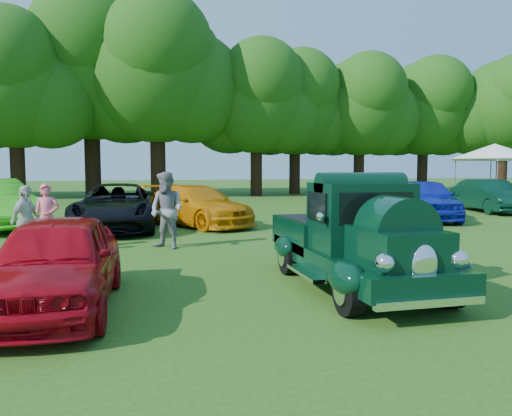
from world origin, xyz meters
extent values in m
plane|color=#2C5113|center=(0.00, 0.00, 0.00)|extent=(120.00, 120.00, 0.00)
cylinder|color=black|center=(0.27, -1.94, 0.34)|extent=(0.20, 0.67, 0.67)
cylinder|color=black|center=(1.78, -1.94, 0.34)|extent=(0.20, 0.67, 0.67)
cylinder|color=black|center=(0.27, 0.64, 0.34)|extent=(0.20, 0.67, 0.67)
cylinder|color=black|center=(1.78, 0.64, 0.34)|extent=(0.20, 0.67, 0.67)
cube|color=black|center=(1.03, -0.58, 0.47)|extent=(1.56, 4.09, 0.31)
cube|color=black|center=(1.03, -1.81, 0.84)|extent=(1.00, 1.32, 0.56)
cube|color=black|center=(1.03, -0.70, 1.14)|extent=(1.42, 1.04, 1.09)
cube|color=black|center=(1.03, -1.20, 1.33)|extent=(1.18, 0.05, 0.47)
cube|color=black|center=(1.03, 0.66, 0.73)|extent=(1.56, 1.86, 0.53)
cube|color=black|center=(1.03, 0.66, 0.98)|extent=(1.34, 1.63, 0.05)
ellipsoid|color=black|center=(0.24, -1.94, 0.51)|extent=(0.45, 0.78, 0.45)
ellipsoid|color=black|center=(1.81, -1.94, 0.51)|extent=(0.45, 0.78, 0.45)
ellipsoid|color=black|center=(0.22, 0.64, 0.50)|extent=(0.34, 0.65, 0.38)
ellipsoid|color=black|center=(1.83, 0.64, 0.50)|extent=(0.34, 0.65, 0.38)
ellipsoid|color=white|center=(1.03, -2.49, 0.73)|extent=(0.37, 0.11, 0.54)
sphere|color=white|center=(0.52, -2.42, 0.78)|extent=(0.25, 0.25, 0.25)
sphere|color=white|center=(1.53, -2.42, 0.78)|extent=(0.25, 0.25, 0.25)
cube|color=white|center=(1.03, -2.62, 0.31)|extent=(1.47, 0.10, 0.10)
cube|color=white|center=(1.03, 1.60, 0.36)|extent=(1.47, 0.10, 0.10)
imported|color=#A30612|center=(-3.46, -0.70, 0.65)|extent=(1.71, 3.87, 1.29)
imported|color=black|center=(-2.90, 7.82, 0.70)|extent=(2.70, 5.23, 1.41)
imported|color=#CD7707|center=(-0.42, 8.33, 0.66)|extent=(3.83, 4.87, 1.32)
imported|color=#0E1C9F|center=(7.80, 8.07, 0.75)|extent=(3.07, 4.71, 1.49)
imported|color=black|center=(12.15, 10.13, 0.69)|extent=(2.13, 4.35, 1.37)
imported|color=#E35D75|center=(-4.35, 4.34, 0.77)|extent=(0.57, 0.37, 1.55)
imported|color=gray|center=(-1.66, 3.99, 0.91)|extent=(1.11, 1.11, 1.81)
imported|color=beige|center=(-4.68, 3.70, 0.77)|extent=(0.70, 0.97, 1.54)
cube|color=white|center=(14.66, 12.96, 2.24)|extent=(3.19, 3.19, 0.11)
cone|color=white|center=(14.66, 12.96, 2.65)|extent=(4.68, 4.68, 0.73)
cylinder|color=slate|center=(13.67, 11.53, 1.09)|extent=(0.05, 0.05, 2.19)
cylinder|color=slate|center=(13.22, 13.95, 1.09)|extent=(0.05, 0.05, 2.19)
cylinder|color=slate|center=(15.64, 14.40, 1.09)|extent=(0.05, 0.05, 2.19)
cylinder|color=#311A10|center=(-8.77, 23.12, 2.01)|extent=(0.80, 0.80, 4.01)
sphere|color=#0E420E|center=(-8.77, 23.12, 6.58)|extent=(7.33, 7.33, 7.33)
cylinder|color=#311A10|center=(-4.83, 25.15, 2.43)|extent=(0.97, 0.97, 4.86)
sphere|color=#0E420E|center=(-4.83, 25.15, 7.97)|extent=(8.89, 8.89, 8.89)
cylinder|color=#311A10|center=(-0.89, 23.12, 2.28)|extent=(0.91, 0.91, 4.56)
sphere|color=#0E420E|center=(-0.89, 23.12, 7.47)|extent=(8.33, 8.33, 8.33)
cylinder|color=#311A10|center=(5.35, 23.45, 1.87)|extent=(0.75, 0.75, 3.75)
sphere|color=#0E420E|center=(5.35, 23.45, 6.14)|extent=(6.85, 6.85, 6.85)
cylinder|color=#311A10|center=(8.31, 24.55, 1.83)|extent=(0.73, 0.73, 3.66)
sphere|color=#0E420E|center=(8.31, 24.55, 6.00)|extent=(6.68, 6.68, 6.68)
cylinder|color=#311A10|center=(12.82, 24.05, 1.81)|extent=(0.72, 0.72, 3.62)
sphere|color=#0E420E|center=(12.82, 24.05, 5.93)|extent=(6.62, 6.62, 6.62)
cylinder|color=#311A10|center=(18.24, 24.81, 1.85)|extent=(0.74, 0.74, 3.69)
sphere|color=#0E420E|center=(18.24, 24.81, 6.05)|extent=(6.75, 6.75, 6.75)
cylinder|color=#311A10|center=(23.13, 22.51, 1.83)|extent=(0.73, 0.73, 3.66)
sphere|color=#0E420E|center=(23.13, 22.51, 6.01)|extent=(6.70, 6.70, 6.70)
camera|label=1|loc=(-2.43, -7.83, 1.96)|focal=35.00mm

